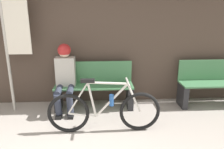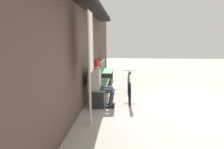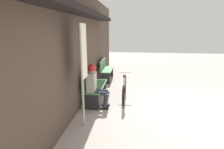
# 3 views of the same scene
# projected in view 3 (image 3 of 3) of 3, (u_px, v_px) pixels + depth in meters

# --- Properties ---
(ground_plane) EXTENTS (24.00, 24.00, 0.00)m
(ground_plane) POSITION_uv_depth(u_px,v_px,m) (184.00, 112.00, 4.58)
(ground_plane) COLOR #ADA399
(storefront_wall) EXTENTS (12.00, 0.56, 3.20)m
(storefront_wall) POSITION_uv_depth(u_px,v_px,m) (77.00, 47.00, 4.48)
(storefront_wall) COLOR #4C3D33
(storefront_wall) RESTS_ON ground_plane
(park_bench_near) EXTENTS (1.43, 0.42, 0.86)m
(park_bench_near) POSITION_uv_depth(u_px,v_px,m) (95.00, 88.00, 5.29)
(park_bench_near) COLOR #477F51
(park_bench_near) RESTS_ON ground_plane
(bicycle) EXTENTS (1.68, 0.40, 0.84)m
(bicycle) POSITION_uv_depth(u_px,v_px,m) (124.00, 88.00, 5.37)
(bicycle) COLOR black
(bicycle) RESTS_ON ground_plane
(person_seated) EXTENTS (0.34, 0.59, 1.22)m
(person_seated) POSITION_uv_depth(u_px,v_px,m) (95.00, 83.00, 4.72)
(person_seated) COLOR #2D3342
(person_seated) RESTS_ON ground_plane
(park_bench_far) EXTENTS (1.26, 0.42, 0.86)m
(park_bench_far) POSITION_uv_depth(u_px,v_px,m) (106.00, 71.00, 7.46)
(park_bench_far) COLOR #477F51
(park_bench_far) RESTS_ON ground_plane
(banner_pole) EXTENTS (0.45, 0.05, 2.23)m
(banner_pole) POSITION_uv_depth(u_px,v_px,m) (83.00, 61.00, 3.74)
(banner_pole) COLOR #B7B2A8
(banner_pole) RESTS_ON ground_plane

